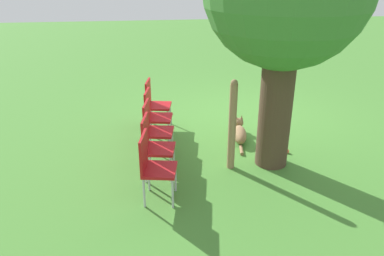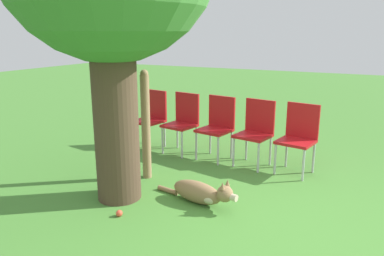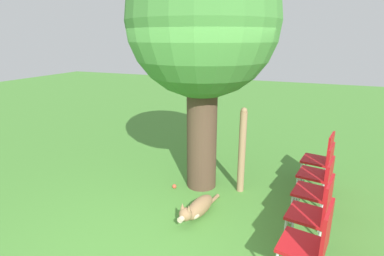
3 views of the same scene
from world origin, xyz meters
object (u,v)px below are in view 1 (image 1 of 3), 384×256
object	(u,v)px
red_chair_2	(154,127)
red_chair_4	(153,164)
fence_post	(232,125)
red_chair_1	(154,113)
red_chair_0	(154,101)
red_chair_3	(153,143)
tennis_ball	(287,151)
dog	(240,133)

from	to	relation	value
red_chair_2	red_chair_4	xyz separation A→B (m)	(0.05, 1.18, 0.00)
fence_post	red_chair_1	world-z (taller)	fence_post
red_chair_1	red_chair_0	bearing A→B (deg)	97.72
red_chair_0	red_chair_3	size ratio (longest dim) A/B	1.00
red_chair_4	tennis_ball	xyz separation A→B (m)	(-2.20, -1.02, -0.49)
fence_post	tennis_ball	bearing A→B (deg)	-161.86
red_chair_0	red_chair_4	size ratio (longest dim) A/B	1.00
red_chair_2	red_chair_3	distance (m)	0.59
fence_post	red_chair_1	xyz separation A→B (m)	(1.10, -1.08, -0.18)
red_chair_0	red_chair_3	xyz separation A→B (m)	(0.08, 1.77, 0.00)
red_chair_0	red_chair_3	world-z (taller)	same
red_chair_2	red_chair_4	distance (m)	1.18
red_chair_2	tennis_ball	world-z (taller)	red_chair_2
red_chair_3	dog	bearing A→B (deg)	44.76
red_chair_0	tennis_ball	xyz separation A→B (m)	(-2.10, 1.34, -0.49)
red_chair_0	red_chair_1	distance (m)	0.59
red_chair_1	tennis_ball	distance (m)	2.30
red_chair_2	dog	bearing A→B (deg)	27.36
red_chair_1	red_chair_2	distance (m)	0.59
red_chair_1	red_chair_2	bearing A→B (deg)	-82.28
red_chair_2	red_chair_3	xyz separation A→B (m)	(0.03, 0.59, 0.00)
fence_post	red_chair_2	size ratio (longest dim) A/B	1.51
red_chair_3	red_chair_0	bearing A→B (deg)	97.72
fence_post	red_chair_1	size ratio (longest dim) A/B	1.51
red_chair_0	red_chair_3	bearing A→B (deg)	-82.28
fence_post	red_chair_3	size ratio (longest dim) A/B	1.51
fence_post	red_chair_4	xyz separation A→B (m)	(1.18, 0.68, -0.18)
tennis_ball	dog	bearing A→B (deg)	-43.87
fence_post	red_chair_1	distance (m)	1.55
red_chair_0	red_chair_2	world-z (taller)	same
dog	fence_post	distance (m)	1.17
fence_post	red_chair_1	bearing A→B (deg)	-44.49
tennis_ball	red_chair_0	bearing A→B (deg)	-32.50
dog	fence_post	bearing A→B (deg)	168.42
red_chair_2	red_chair_3	size ratio (longest dim) A/B	1.00
dog	red_chair_1	distance (m)	1.53
fence_post	red_chair_3	world-z (taller)	fence_post
fence_post	dog	bearing A→B (deg)	-111.51
red_chair_4	red_chair_1	bearing A→B (deg)	97.72
red_chair_2	red_chair_3	world-z (taller)	same
red_chair_3	red_chair_4	world-z (taller)	same
dog	red_chair_2	world-z (taller)	red_chair_2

